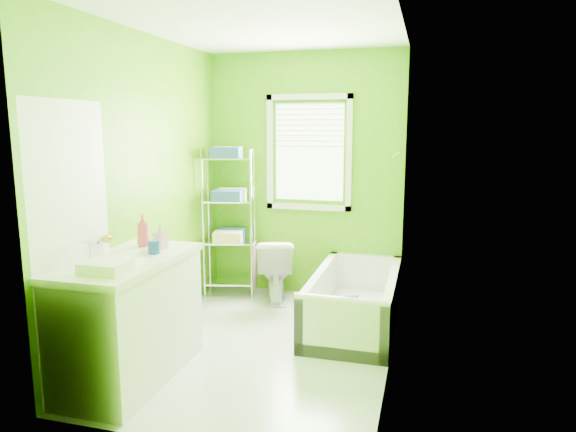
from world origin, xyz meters
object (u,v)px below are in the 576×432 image
(bathtub, at_px, (354,308))
(vanity, at_px, (129,315))
(wire_shelf_unit, at_px, (230,206))
(toilet, at_px, (275,269))

(bathtub, distance_m, vanity, 2.05)
(wire_shelf_unit, bearing_deg, toilet, -5.38)
(toilet, distance_m, vanity, 2.01)
(vanity, distance_m, wire_shelf_unit, 2.05)
(bathtub, bearing_deg, wire_shelf_unit, 158.87)
(bathtub, bearing_deg, vanity, -134.95)
(toilet, relative_size, vanity, 0.56)
(toilet, bearing_deg, bathtub, 134.86)
(bathtub, bearing_deg, toilet, 151.13)
(vanity, height_order, wire_shelf_unit, wire_shelf_unit)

